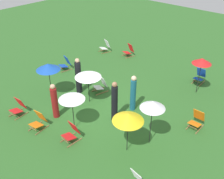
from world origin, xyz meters
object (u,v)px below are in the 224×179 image
umbrella_2 (202,61)px  person_2 (55,102)px  deckchair_10 (200,76)px  deckchair_4 (39,121)px  deckchair_1 (18,107)px  umbrella_1 (48,67)px  person_3 (115,102)px  umbrella_3 (72,96)px  deckchair_6 (72,133)px  deckchair_8 (105,47)px  umbrella_4 (88,75)px  deckchair_5 (197,120)px  person_1 (133,93)px  deckchair_2 (101,85)px  person_0 (78,76)px  umbrella_5 (153,105)px  deckchair_0 (129,51)px  umbrella_0 (128,117)px  deckchair_3 (65,64)px

umbrella_2 → person_2: 7.29m
deckchair_10 → deckchair_4: bearing=-113.9°
deckchair_1 → deckchair_4: 1.51m
umbrella_1 → person_3: size_ratio=0.94×
deckchair_10 → umbrella_3: (-2.22, -7.19, 1.22)m
deckchair_6 → deckchair_8: 9.02m
umbrella_2 → umbrella_3: bearing=-113.1°
deckchair_10 → umbrella_4: bearing=-122.4°
umbrella_2 → umbrella_1: bearing=-136.0°
deckchair_1 → deckchair_5: bearing=29.7°
deckchair_1 → person_1: bearing=40.8°
deckchair_8 → umbrella_1: umbrella_1 is taller
deckchair_2 → person_0: size_ratio=0.45×
person_3 → person_1: bearing=-148.3°
deckchair_8 → umbrella_5: size_ratio=0.44×
deckchair_0 → umbrella_1: size_ratio=0.49×
umbrella_3 → umbrella_4: bearing=117.5°
deckchair_6 → umbrella_0: umbrella_0 is taller
deckchair_8 → deckchair_10: same height
umbrella_1 → deckchair_2: bearing=51.1°
deckchair_10 → person_1: bearing=-106.8°
person_2 → person_0: bearing=35.5°
umbrella_4 → person_1: person_1 is taller
umbrella_0 → person_1: (-1.50, 2.28, -0.71)m
deckchair_3 → umbrella_0: umbrella_0 is taller
umbrella_5 → person_1: bearing=144.5°
umbrella_1 → person_1: bearing=25.3°
umbrella_2 → person_2: bearing=-121.7°
deckchair_1 → umbrella_3: (2.60, 1.06, 1.22)m
deckchair_5 → umbrella_5: size_ratio=0.42×
deckchair_2 → deckchair_8: same height
deckchair_1 → person_0: bearing=73.7°
deckchair_5 → umbrella_1: size_ratio=0.47×
deckchair_0 → deckchair_4: size_ratio=1.04×
deckchair_8 → umbrella_5: (7.50, -5.50, 1.47)m
umbrella_5 → person_2: (-4.14, -1.39, -1.03)m
umbrella_5 → deckchair_10: bearing=97.1°
person_0 → person_1: person_0 is taller
umbrella_3 → person_3: (0.91, 1.58, -0.66)m
umbrella_0 → person_0: person_0 is taller
deckchair_10 → umbrella_1: umbrella_1 is taller
umbrella_3 → umbrella_4: size_ratio=1.07×
deckchair_10 → person_2: 8.00m
deckchair_10 → umbrella_1: bearing=-130.6°
deckchair_4 → person_1: size_ratio=0.47×
deckchair_0 → umbrella_2: bearing=5.1°
deckchair_3 → umbrella_3: (4.52, -3.29, 1.22)m
deckchair_6 → person_1: (0.50, 3.31, 0.51)m
deckchair_6 → person_1: 3.38m
deckchair_5 → umbrella_1: (-6.66, -2.57, 1.26)m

